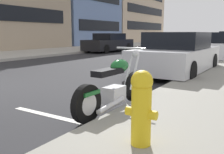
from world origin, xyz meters
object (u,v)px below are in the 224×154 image
parked_car_across_street (178,55)px  parked_car_behind_motorcycle (211,47)px  parked_motorcycle (115,87)px  fire_hydrant (141,106)px  car_opposite_curb (109,43)px  parked_car_second_in_row (223,43)px

parked_car_across_street → parked_car_behind_motorcycle: (5.70, -0.05, 0.01)m
parked_motorcycle → fire_hydrant: bearing=-137.1°
parked_motorcycle → car_opposite_curb: size_ratio=0.48×
car_opposite_curb → fire_hydrant: (-13.39, -8.93, -0.06)m
parked_car_across_street → fire_hydrant: size_ratio=5.21×
parked_car_behind_motorcycle → fire_hydrant: bearing=-177.0°
parked_motorcycle → fire_hydrant: (-1.30, -1.11, 0.16)m
parked_motorcycle → parked_car_across_street: (4.69, 0.34, 0.23)m
parked_car_second_in_row → parked_car_behind_motorcycle: bearing=178.7°
fire_hydrant → parked_car_across_street: bearing=13.6°
car_opposite_curb → parked_car_behind_motorcycle: bearing=80.2°
parked_motorcycle → fire_hydrant: size_ratio=2.54×
parked_motorcycle → parked_car_across_street: bearing=6.4°
parked_car_across_street → parked_car_second_in_row: 11.41m
parked_car_behind_motorcycle → fire_hydrant: 11.77m
parked_car_behind_motorcycle → fire_hydrant: (-11.69, -1.40, -0.08)m
parked_motorcycle → parked_car_across_street: parked_car_across_street is taller
parked_car_across_street → fire_hydrant: parked_car_across_street is taller
parked_car_across_street → parked_car_behind_motorcycle: size_ratio=1.00×
parked_car_across_street → parked_car_behind_motorcycle: parked_car_behind_motorcycle is taller
parked_motorcycle → parked_car_behind_motorcycle: (10.39, 0.29, 0.24)m
parked_motorcycle → parked_car_across_street: 4.71m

